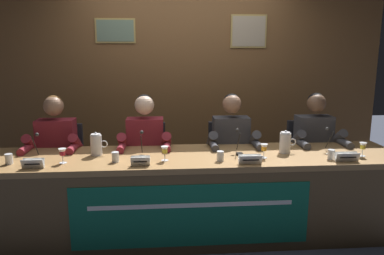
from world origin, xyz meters
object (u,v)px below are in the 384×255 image
at_px(juice_glass_far_left, 62,153).
at_px(juice_glass_center_left, 165,151).
at_px(water_cup_center_left, 115,158).
at_px(nameplate_center_right, 250,159).
at_px(juice_glass_center_right, 264,148).
at_px(microphone_center_right, 239,146).
at_px(water_cup_far_left, 9,160).
at_px(document_stack_far_right, 341,155).
at_px(water_cup_far_right, 331,155).
at_px(nameplate_far_left, 33,164).
at_px(chair_center_right, 228,166).
at_px(microphone_far_left, 35,151).
at_px(chair_far_left, 62,170).
at_px(chair_center_left, 147,168).
at_px(chair_far_right, 307,165).
at_px(panelist_far_left, 55,150).
at_px(water_cup_center_right, 220,157).
at_px(nameplate_far_right, 347,157).
at_px(nameplate_center_left, 140,161).
at_px(microphone_center_left, 142,148).
at_px(juice_glass_far_right, 363,147).
at_px(panelist_center_left, 145,148).
at_px(panelist_far_right, 316,144).
at_px(microphone_far_right, 330,144).
at_px(water_pitcher_left_side, 96,145).

height_order(juice_glass_far_left, juice_glass_center_left, same).
bearing_deg(water_cup_center_left, nameplate_center_right, -7.68).
height_order(juice_glass_center_right, microphone_center_right, microphone_center_right).
height_order(water_cup_far_left, document_stack_far_right, water_cup_far_left).
xyz_separation_m(water_cup_center_left, water_cup_far_right, (1.82, -0.07, 0.00)).
bearing_deg(nameplate_far_left, chair_center_right, 26.68).
bearing_deg(microphone_far_left, chair_far_left, 85.96).
distance_m(chair_center_left, chair_far_right, 1.73).
bearing_deg(panelist_far_left, water_cup_center_left, -39.51).
xyz_separation_m(water_cup_center_right, nameplate_far_right, (1.05, -0.10, 0.00)).
distance_m(nameplate_center_left, water_cup_far_right, 1.61).
bearing_deg(document_stack_far_right, water_cup_far_right, -146.62).
bearing_deg(nameplate_center_right, microphone_center_left, 162.08).
relative_size(water_cup_center_left, microphone_center_right, 0.39).
bearing_deg(microphone_far_left, juice_glass_far_right, -2.44).
height_order(chair_center_left, water_cup_far_right, chair_center_left).
distance_m(juice_glass_far_left, juice_glass_center_right, 1.69).
bearing_deg(water_cup_far_left, nameplate_center_left, -7.00).
height_order(nameplate_center_left, nameplate_center_right, same).
distance_m(microphone_far_left, nameplate_center_right, 1.81).
relative_size(juice_glass_center_left, water_cup_far_right, 1.46).
relative_size(juice_glass_center_left, water_cup_center_right, 1.46).
distance_m(nameplate_center_right, water_cup_far_right, 0.72).
distance_m(panelist_far_left, nameplate_far_right, 2.66).
distance_m(juice_glass_far_left, panelist_center_left, 0.85).
distance_m(chair_far_left, microphone_far_left, 0.72).
bearing_deg(document_stack_far_right, microphone_center_right, 170.88).
relative_size(nameplate_far_left, panelist_center_left, 0.14).
xyz_separation_m(chair_far_right, document_stack_far_right, (0.01, -0.71, 0.31)).
relative_size(microphone_center_right, nameplate_far_right, 1.09).
height_order(chair_center_left, juice_glass_center_right, chair_center_left).
xyz_separation_m(chair_far_left, water_cup_far_left, (-0.22, -0.72, 0.34)).
bearing_deg(chair_far_left, chair_center_left, 0.00).
bearing_deg(document_stack_far_right, chair_far_left, 164.79).
bearing_deg(microphone_far_left, nameplate_far_left, -75.67).
bearing_deg(chair_center_right, panelist_far_right, -13.03).
height_order(nameplate_far_left, juice_glass_center_right, juice_glass_center_right).
xyz_separation_m(water_cup_far_left, juice_glass_far_right, (3.00, -0.01, 0.05)).
relative_size(nameplate_center_right, water_cup_center_right, 2.24).
bearing_deg(nameplate_center_right, juice_glass_center_left, 167.47).
bearing_deg(panelist_far_right, microphone_far_right, -95.41).
bearing_deg(nameplate_far_left, nameplate_center_right, -0.73).
height_order(panelist_center_left, water_cup_center_left, panelist_center_left).
bearing_deg(water_cup_far_right, water_cup_center_left, 177.90).
relative_size(nameplate_center_right, chair_far_right, 0.21).
distance_m(microphone_far_left, water_pitcher_left_side, 0.51).
xyz_separation_m(chair_center_left, nameplate_center_right, (0.88, -0.88, 0.34)).
relative_size(juice_glass_center_right, microphone_center_right, 0.57).
height_order(water_cup_center_right, microphone_center_right, microphone_center_right).
xyz_separation_m(water_cup_far_left, water_cup_center_right, (1.73, -0.05, 0.00)).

